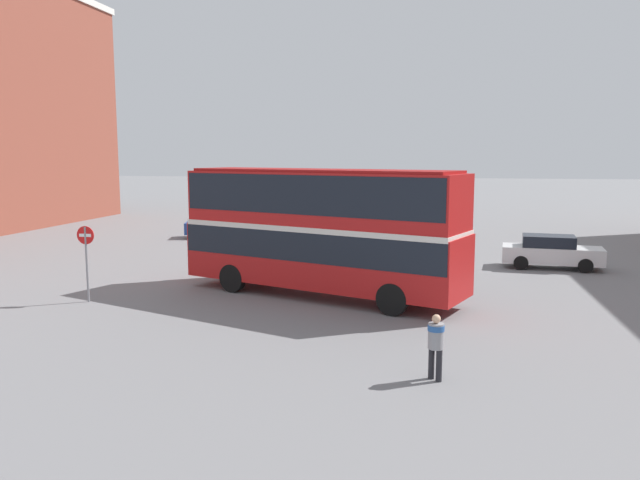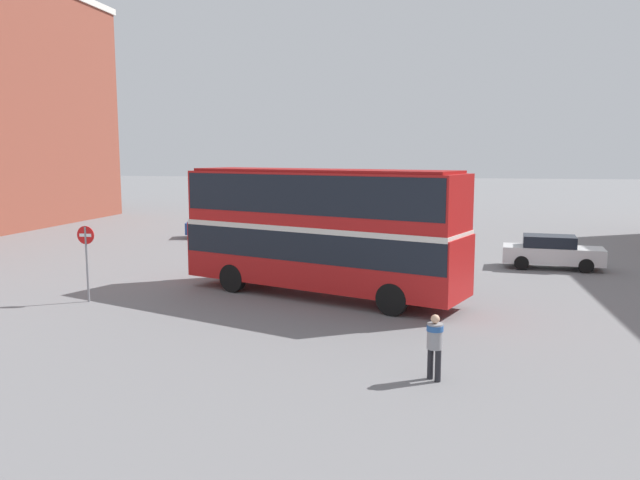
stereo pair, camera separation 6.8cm
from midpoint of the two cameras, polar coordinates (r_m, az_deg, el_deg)
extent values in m
plane|color=slate|center=(24.14, 0.09, -4.78)|extent=(240.00, 240.00, 0.00)
cube|color=red|center=(23.14, -0.08, -1.48)|extent=(11.07, 6.25, 2.13)
cube|color=red|center=(22.89, -0.09, 3.69)|extent=(10.89, 6.12, 2.04)
cube|color=black|center=(23.06, -0.08, -0.29)|extent=(10.98, 6.24, 1.05)
cube|color=black|center=(22.87, -0.09, 4.30)|extent=(10.75, 6.09, 1.39)
cube|color=silver|center=(22.98, -0.08, 1.22)|extent=(10.98, 6.23, 0.20)
cube|color=maroon|center=(22.84, -0.09, 6.37)|extent=(10.37, 5.78, 0.10)
cylinder|color=black|center=(22.74, 8.94, -4.26)|extent=(1.13, 0.67, 1.09)
cylinder|color=black|center=(20.74, 6.55, -5.40)|extent=(1.13, 0.67, 1.09)
cylinder|color=black|center=(26.03, -4.94, -2.66)|extent=(1.13, 0.67, 1.09)
cylinder|color=black|center=(24.30, -8.07, -3.46)|extent=(1.13, 0.67, 1.09)
cylinder|color=#232328|center=(15.09, 10.70, -11.22)|extent=(0.14, 0.14, 0.77)
cylinder|color=#232328|center=(15.24, 10.02, -11.01)|extent=(0.14, 0.14, 0.77)
cylinder|color=gray|center=(14.96, 10.42, -8.63)|extent=(0.52, 0.52, 0.61)
cylinder|color=#28569E|center=(14.90, 10.44, -7.91)|extent=(0.55, 0.55, 0.13)
sphere|color=#D8A884|center=(14.85, 10.46, -7.10)|extent=(0.21, 0.21, 0.21)
cube|color=navy|center=(40.29, -8.98, 1.13)|extent=(4.86, 2.81, 0.73)
cube|color=black|center=(40.21, -8.74, 1.97)|extent=(2.69, 2.10, 0.46)
cylinder|color=black|center=(39.71, -11.11, 0.52)|extent=(0.66, 0.37, 0.63)
cylinder|color=black|center=(41.25, -10.83, 0.79)|extent=(0.66, 0.37, 0.63)
cylinder|color=black|center=(39.45, -7.02, 0.56)|extent=(0.66, 0.37, 0.63)
cylinder|color=black|center=(41.00, -6.90, 0.83)|extent=(0.66, 0.37, 0.63)
cube|color=silver|center=(30.91, 20.39, -1.26)|extent=(4.60, 2.18, 0.74)
cube|color=black|center=(30.81, 20.12, -0.09)|extent=(2.46, 1.78, 0.52)
cylinder|color=black|center=(31.83, 22.75, -1.72)|extent=(0.68, 0.29, 0.66)
cylinder|color=black|center=(30.33, 23.04, -2.18)|extent=(0.68, 0.29, 0.66)
cylinder|color=black|center=(31.66, 17.79, -1.53)|extent=(0.68, 0.29, 0.66)
cylinder|color=black|center=(30.15, 17.83, -1.99)|extent=(0.68, 0.29, 0.66)
cube|color=silver|center=(36.20, 6.81, 0.47)|extent=(4.35, 2.80, 0.81)
cube|color=black|center=(36.15, 7.08, 1.55)|extent=(2.43, 2.15, 0.55)
cylinder|color=black|center=(35.21, 5.06, -0.30)|extent=(0.65, 0.36, 0.62)
cylinder|color=black|center=(36.88, 4.66, 0.08)|extent=(0.65, 0.36, 0.62)
cylinder|color=black|center=(35.67, 9.01, -0.26)|extent=(0.65, 0.36, 0.62)
cylinder|color=black|center=(37.32, 8.45, 0.11)|extent=(0.65, 0.36, 0.62)
cylinder|color=gray|center=(23.83, -20.61, -2.13)|extent=(0.08, 0.08, 2.72)
cylinder|color=red|center=(23.68, -20.74, 0.41)|extent=(0.65, 0.03, 0.65)
cube|color=white|center=(23.68, -20.74, 0.41)|extent=(0.46, 0.04, 0.11)
camera|label=1|loc=(0.03, -90.08, -0.01)|focal=35.00mm
camera|label=2|loc=(0.03, 89.92, 0.01)|focal=35.00mm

